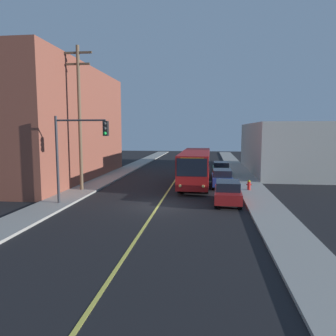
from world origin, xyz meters
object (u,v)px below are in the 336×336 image
object	(u,v)px
parked_car_red	(228,192)
fire_hydrant	(249,185)
utility_pole_near	(79,113)
traffic_signal_left_corner	(78,143)
parked_car_blue	(222,178)
city_bus	(196,166)
parked_car_green	(221,169)

from	to	relation	value
parked_car_red	fire_hydrant	size ratio (longest dim) A/B	5.30
utility_pole_near	traffic_signal_left_corner	world-z (taller)	utility_pole_near
parked_car_red	fire_hydrant	bearing A→B (deg)	66.95
parked_car_blue	utility_pole_near	size ratio (longest dim) A/B	0.37
utility_pole_near	fire_hydrant	bearing A→B (deg)	6.15
city_bus	parked_car_blue	xyz separation A→B (m)	(2.47, -0.89, -0.98)
parked_car_green	parked_car_red	bearing A→B (deg)	-90.31
utility_pole_near	traffic_signal_left_corner	xyz separation A→B (m)	(1.94, -5.16, -2.35)
parked_car_red	parked_car_blue	xyz separation A→B (m)	(-0.11, 6.89, 0.00)
utility_pole_near	parked_car_green	bearing A→B (deg)	41.40
parked_car_blue	utility_pole_near	xyz separation A→B (m)	(-12.01, -3.55, 5.81)
parked_car_red	fire_hydrant	distance (m)	5.30
parked_car_blue	fire_hydrant	bearing A→B (deg)	-42.70
parked_car_red	traffic_signal_left_corner	world-z (taller)	traffic_signal_left_corner
city_bus	parked_car_blue	distance (m)	2.80
utility_pole_near	fire_hydrant	xyz separation A→B (m)	(14.20, 1.53, -6.07)
parked_car_red	parked_car_green	size ratio (longest dim) A/B	1.01
parked_car_green	city_bus	bearing A→B (deg)	-112.74
utility_pole_near	city_bus	bearing A→B (deg)	24.89
city_bus	parked_car_red	world-z (taller)	city_bus
parked_car_blue	traffic_signal_left_corner	world-z (taller)	traffic_signal_left_corner
fire_hydrant	traffic_signal_left_corner	bearing A→B (deg)	-151.38
city_bus	parked_car_red	distance (m)	8.25
parked_car_red	traffic_signal_left_corner	distance (m)	10.91
city_bus	parked_car_red	size ratio (longest dim) A/B	2.73
city_bus	parked_car_green	distance (m)	6.93
parked_car_red	utility_pole_near	xyz separation A→B (m)	(-12.12, 3.35, 5.81)
traffic_signal_left_corner	fire_hydrant	xyz separation A→B (m)	(12.26, 6.69, -3.72)
city_bus	parked_car_red	bearing A→B (deg)	-71.67
fire_hydrant	city_bus	bearing A→B (deg)	148.04
utility_pole_near	fire_hydrant	distance (m)	15.52
parked_car_green	traffic_signal_left_corner	size ratio (longest dim) A/B	0.74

